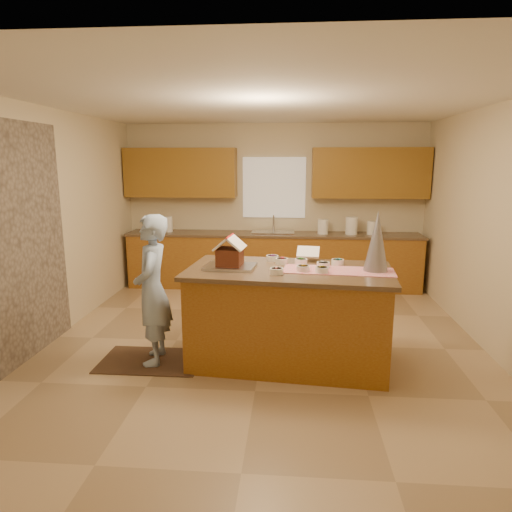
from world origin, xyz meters
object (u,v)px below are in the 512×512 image
object	(u,v)px
tinsel_tree	(377,241)
gingerbread_house	(230,254)
island_base	(288,318)
boy	(152,290)

from	to	relation	value
tinsel_tree	gingerbread_house	bearing A→B (deg)	179.04
island_base	boy	distance (m)	1.44
tinsel_tree	gingerbread_house	distance (m)	1.48
tinsel_tree	boy	xyz separation A→B (m)	(-2.26, -0.09, -0.52)
island_base	boy	bearing A→B (deg)	-170.06
island_base	gingerbread_house	world-z (taller)	gingerbread_house
island_base	tinsel_tree	size ratio (longest dim) A/B	3.27
tinsel_tree	boy	distance (m)	2.32
island_base	boy	world-z (taller)	boy
boy	gingerbread_house	size ratio (longest dim) A/B	4.66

